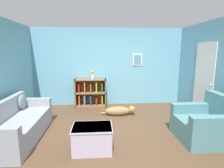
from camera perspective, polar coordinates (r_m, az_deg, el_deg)
ground_plane at (r=4.17m, az=0.41°, el=-15.38°), size 14.00×14.00×0.00m
wall_back at (r=6.02m, az=-1.25°, el=5.56°), size 5.60×0.13×2.60m
wall_right at (r=4.74m, az=32.85°, el=2.45°), size 0.16×5.00×2.60m
couch at (r=4.26m, az=-28.52°, el=-11.62°), size 0.81×1.93×0.82m
bookshelf at (r=5.94m, az=-6.98°, el=-2.96°), size 1.03×0.35×0.93m
recliner_chair at (r=4.19m, az=28.15°, el=-11.49°), size 0.99×1.00×0.95m
coffee_table at (r=3.40m, az=-6.41°, el=-17.01°), size 0.73×0.53×0.48m
dog at (r=5.11m, az=2.54°, el=-8.72°), size 1.03×0.24×0.27m
vase at (r=5.80m, az=-6.41°, el=3.16°), size 0.11×0.11×0.28m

